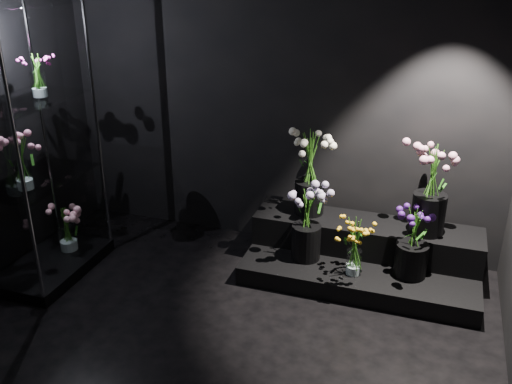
% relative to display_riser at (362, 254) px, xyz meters
% --- Properties ---
extents(floor, '(4.00, 4.00, 0.00)m').
position_rel_display_riser_xyz_m(floor, '(-0.88, -1.61, -0.18)').
color(floor, black).
rests_on(floor, ground).
extents(wall_back, '(4.00, 0.00, 4.00)m').
position_rel_display_riser_xyz_m(wall_back, '(-0.88, 0.39, 1.22)').
color(wall_back, black).
rests_on(wall_back, floor).
extents(display_riser, '(1.93, 0.86, 0.43)m').
position_rel_display_riser_xyz_m(display_riser, '(0.00, 0.00, 0.00)').
color(display_riser, black).
rests_on(display_riser, floor).
extents(display_case, '(0.61, 1.01, 2.22)m').
position_rel_display_riser_xyz_m(display_case, '(-2.56, -0.82, 0.93)').
color(display_case, black).
rests_on(display_case, floor).
extents(bouquet_orange_bells, '(0.34, 0.34, 0.50)m').
position_rel_display_riser_xyz_m(bouquet_orange_bells, '(-0.03, -0.31, 0.24)').
color(bouquet_orange_bells, white).
rests_on(bouquet_orange_bells, display_riser).
extents(bouquet_lilac, '(0.39, 0.39, 0.63)m').
position_rel_display_riser_xyz_m(bouquet_lilac, '(-0.46, -0.18, 0.35)').
color(bouquet_lilac, black).
rests_on(bouquet_lilac, display_riser).
extents(bouquet_purple, '(0.37, 0.37, 0.60)m').
position_rel_display_riser_xyz_m(bouquet_purple, '(0.40, -0.18, 0.30)').
color(bouquet_purple, black).
rests_on(bouquet_purple, display_riser).
extents(bouquet_cream_roses, '(0.46, 0.46, 0.75)m').
position_rel_display_riser_xyz_m(bouquet_cream_roses, '(-0.52, 0.15, 0.67)').
color(bouquet_cream_roses, black).
rests_on(bouquet_cream_roses, display_riser).
extents(bouquet_pink_roses, '(0.43, 0.43, 0.75)m').
position_rel_display_riser_xyz_m(bouquet_pink_roses, '(0.49, 0.09, 0.68)').
color(bouquet_pink_roses, black).
rests_on(bouquet_pink_roses, display_riser).
extents(bouquet_case_pink, '(0.36, 0.36, 0.43)m').
position_rel_display_riser_xyz_m(bouquet_case_pink, '(-2.51, -1.02, 0.92)').
color(bouquet_case_pink, white).
rests_on(bouquet_case_pink, display_case).
extents(bouquet_case_magenta, '(0.25, 0.25, 0.34)m').
position_rel_display_riser_xyz_m(bouquet_case_magenta, '(-2.51, -0.70, 1.52)').
color(bouquet_case_magenta, white).
rests_on(bouquet_case_magenta, display_case).
extents(bouquet_case_base_pink, '(0.38, 0.38, 0.42)m').
position_rel_display_riser_xyz_m(bouquet_case_base_pink, '(-2.52, -0.61, 0.15)').
color(bouquet_case_base_pink, white).
rests_on(bouquet_case_base_pink, display_case).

